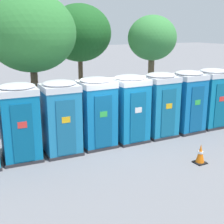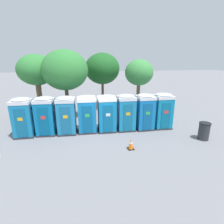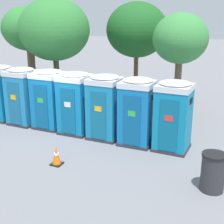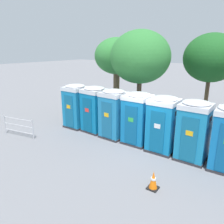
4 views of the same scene
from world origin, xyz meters
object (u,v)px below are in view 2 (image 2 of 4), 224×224
at_px(portapotty_3, 87,114).
at_px(street_tree_2, 65,70).
at_px(portapotty_2, 66,115).
at_px(portapotty_5, 126,112).
at_px(portapotty_0, 23,117).
at_px(street_tree_0, 36,71).
at_px(portapotty_7, 163,111).
at_px(street_tree_3, 102,69).
at_px(portapotty_4, 107,113).
at_px(street_tree_1, 139,73).
at_px(portapotty_6, 145,112).
at_px(portapotty_1, 46,116).
at_px(trash_can, 204,131).
at_px(traffic_cone, 131,144).

xyz_separation_m(portapotty_3, street_tree_2, (-1.44, 2.86, 2.72)).
distance_m(portapotty_2, portapotty_5, 4.05).
bearing_deg(portapotty_0, street_tree_0, 85.39).
bearing_deg(street_tree_2, portapotty_5, -35.94).
xyz_separation_m(portapotty_7, street_tree_3, (-3.54, 6.11, 2.64)).
height_order(portapotty_4, street_tree_1, street_tree_1).
height_order(portapotty_6, portapotty_7, same).
height_order(portapotty_1, portapotty_2, same).
bearing_deg(trash_can, portapotty_3, 160.00).
distance_m(portapotty_6, street_tree_0, 9.17).
bearing_deg(trash_can, traffic_cone, -175.42).
distance_m(portapotty_2, traffic_cone, 4.75).
distance_m(portapotty_5, portapotty_6, 1.35).
relative_size(portapotty_4, trash_can, 2.31).
height_order(portapotty_7, street_tree_3, street_tree_3).
relative_size(street_tree_0, traffic_cone, 8.18).
distance_m(portapotty_2, street_tree_0, 5.25).
height_order(portapotty_0, street_tree_3, street_tree_3).
height_order(portapotty_5, trash_can, portapotty_5).
bearing_deg(portapotty_4, street_tree_3, 85.18).
relative_size(portapotty_6, portapotty_7, 1.00).
bearing_deg(street_tree_0, portapotty_6, -27.36).
bearing_deg(portapotty_7, portapotty_4, 178.33).
height_order(portapotty_4, portapotty_6, same).
distance_m(portapotty_2, portapotty_3, 1.35).
xyz_separation_m(portapotty_1, portapotty_3, (2.70, -0.08, -0.00)).
distance_m(portapotty_7, street_tree_1, 4.39).
bearing_deg(street_tree_1, portapotty_3, -144.29).
relative_size(portapotty_0, portapotty_4, 1.00).
xyz_separation_m(portapotty_4, portapotty_7, (4.05, -0.12, -0.00)).
xyz_separation_m(portapotty_3, portapotty_7, (5.40, -0.22, 0.00)).
xyz_separation_m(portapotty_0, portapotty_3, (4.05, -0.01, -0.00)).
bearing_deg(trash_can, street_tree_3, 121.70).
height_order(portapotty_0, portapotty_7, same).
bearing_deg(portapotty_2, traffic_cone, -39.08).
height_order(portapotty_3, portapotty_4, same).
bearing_deg(portapotty_3, street_tree_2, 116.81).
bearing_deg(portapotty_5, trash_can, -29.01).
bearing_deg(trash_can, portapotty_7, 125.54).
xyz_separation_m(street_tree_2, traffic_cone, (3.70, -5.82, -3.69)).
distance_m(portapotty_0, street_tree_0, 4.65).
height_order(portapotty_5, portapotty_6, same).
relative_size(portapotty_5, traffic_cone, 3.97).
xyz_separation_m(street_tree_0, trash_can, (10.83, -6.39, -3.39)).
bearing_deg(street_tree_1, street_tree_3, 139.50).
bearing_deg(portapotty_4, portapotty_3, 175.66).
height_order(portapotty_2, street_tree_3, street_tree_3).
xyz_separation_m(portapotty_6, street_tree_3, (-2.19, 6.11, 2.64)).
bearing_deg(trash_can, portapotty_6, 142.17).
bearing_deg(portapotty_3, portapotty_5, -3.11).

